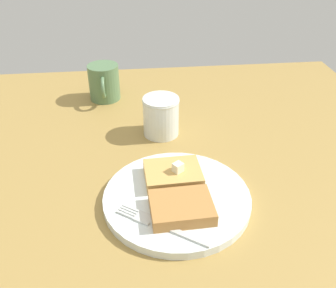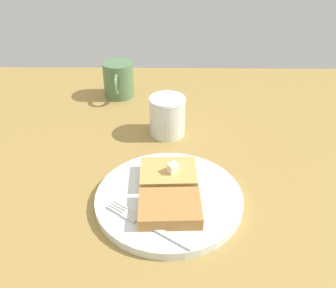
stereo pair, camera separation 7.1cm
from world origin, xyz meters
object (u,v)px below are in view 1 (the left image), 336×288
fork (157,223)px  coffee_mug (104,82)px  plate (177,198)px  syrup_jar (161,118)px

fork → coffee_mug: size_ratio=1.30×
plate → fork: fork is taller
fork → coffee_mug: coffee_mug is taller
syrup_jar → coffee_mug: coffee_mug is taller
plate → syrup_jar: (-22.50, -0.63, 3.08)cm
fork → syrup_jar: size_ratio=1.62×
plate → syrup_jar: 22.71cm
fork → coffee_mug: 48.52cm
syrup_jar → plate: bearing=1.6°
plate → fork: bearing=-31.6°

